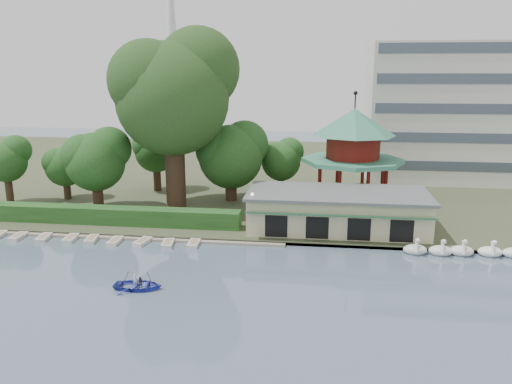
% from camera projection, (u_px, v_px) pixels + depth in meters
% --- Properties ---
extents(ground_plane, '(220.00, 220.00, 0.00)m').
position_uv_depth(ground_plane, '(190.00, 331.00, 32.46)').
color(ground_plane, slate).
rests_on(ground_plane, ground).
extents(shore, '(220.00, 70.00, 0.40)m').
position_uv_depth(shore, '(270.00, 171.00, 82.51)').
color(shore, '#424930').
rests_on(shore, ground).
extents(embankment, '(220.00, 0.60, 0.30)m').
position_uv_depth(embankment, '(235.00, 241.00, 49.09)').
color(embankment, gray).
rests_on(embankment, ground).
extents(dock, '(34.00, 1.60, 0.24)m').
position_uv_depth(dock, '(118.00, 236.00, 50.49)').
color(dock, gray).
rests_on(dock, ground).
extents(boathouse, '(18.60, 9.39, 3.90)m').
position_uv_depth(boathouse, '(337.00, 210.00, 51.82)').
color(boathouse, beige).
rests_on(boathouse, shore).
extents(pavilion, '(12.40, 12.40, 13.50)m').
position_uv_depth(pavilion, '(353.00, 147.00, 60.02)').
color(pavilion, beige).
rests_on(pavilion, shore).
extents(office_building, '(38.00, 18.00, 20.00)m').
position_uv_depth(office_building, '(489.00, 118.00, 73.30)').
color(office_building, silver).
rests_on(office_building, shore).
extents(broadcast_tower, '(8.00, 8.00, 96.00)m').
position_uv_depth(broadcast_tower, '(171.00, 16.00, 164.49)').
color(broadcast_tower, silver).
rests_on(broadcast_tower, ground).
extents(hedge, '(30.00, 2.00, 1.80)m').
position_uv_depth(hedge, '(103.00, 215.00, 53.76)').
color(hedge, '#25541F').
rests_on(hedge, shore).
extents(lamp_post, '(0.36, 0.36, 4.28)m').
position_uv_depth(lamp_post, '(252.00, 206.00, 49.78)').
color(lamp_post, black).
rests_on(lamp_post, shore).
extents(big_tree, '(14.43, 13.44, 21.14)m').
position_uv_depth(big_tree, '(174.00, 89.00, 57.32)').
color(big_tree, '#3A281C').
rests_on(big_tree, shore).
extents(small_trees, '(38.58, 16.46, 10.03)m').
position_uv_depth(small_trees, '(163.00, 155.00, 62.32)').
color(small_trees, '#3A281C').
rests_on(small_trees, shore).
extents(swan_boats, '(12.83, 2.09, 1.92)m').
position_uv_depth(swan_boats, '(476.00, 252.00, 45.49)').
color(swan_boats, silver).
rests_on(swan_boats, ground).
extents(moored_rowboats, '(24.38, 2.70, 0.36)m').
position_uv_depth(moored_rowboats, '(80.00, 239.00, 49.53)').
color(moored_rowboats, silver).
rests_on(moored_rowboats, ground).
extents(rowboat_with_passengers, '(5.40, 3.97, 2.01)m').
position_uv_depth(rowboat_with_passengers, '(138.00, 282.00, 38.54)').
color(rowboat_with_passengers, '#3743B9').
rests_on(rowboat_with_passengers, ground).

